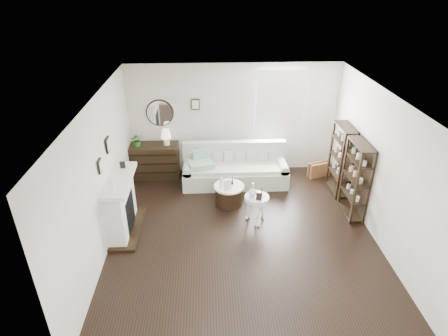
{
  "coord_description": "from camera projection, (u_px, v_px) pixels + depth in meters",
  "views": [
    {
      "loc": [
        -0.64,
        -5.76,
        4.53
      ],
      "look_at": [
        -0.32,
        0.8,
        1.06
      ],
      "focal_mm": 30.0,
      "sensor_mm": 36.0,
      "label": 1
    }
  ],
  "objects": [
    {
      "name": "drum_table",
      "position": [
        229.0,
        195.0,
        8.11
      ],
      "size": [
        0.65,
        0.65,
        0.45
      ],
      "rotation": [
        0.0,
        0.0,
        -0.01
      ],
      "color": "black",
      "rests_on": "ground"
    },
    {
      "name": "shelf_unit_far",
      "position": [
        341.0,
        160.0,
        8.33
      ],
      "size": [
        0.3,
        0.8,
        1.6
      ],
      "color": "black",
      "rests_on": "ground"
    },
    {
      "name": "dresser",
      "position": [
        153.0,
        161.0,
        9.13
      ],
      "size": [
        1.26,
        0.54,
        0.84
      ],
      "color": "black",
      "rests_on": "ground"
    },
    {
      "name": "pedestal_table",
      "position": [
        257.0,
        199.0,
        7.39
      ],
      "size": [
        0.49,
        0.49,
        0.59
      ],
      "rotation": [
        0.0,
        0.0,
        0.14
      ],
      "color": "silver",
      "rests_on": "ground"
    },
    {
      "name": "quilt",
      "position": [
        201.0,
        164.0,
        8.66
      ],
      "size": [
        0.65,
        0.58,
        0.14
      ],
      "primitive_type": "cube",
      "rotation": [
        0.0,
        0.0,
        0.26
      ],
      "color": "#248564",
      "rests_on": "sofa"
    },
    {
      "name": "sofa",
      "position": [
        235.0,
        170.0,
        8.92
      ],
      "size": [
        2.45,
        0.85,
        0.95
      ],
      "color": "#A6AF9C",
      "rests_on": "ground"
    },
    {
      "name": "shelf_unit_near",
      "position": [
        356.0,
        180.0,
        7.53
      ],
      "size": [
        0.3,
        0.8,
        1.6
      ],
      "color": "black",
      "rests_on": "ground"
    },
    {
      "name": "eiffel_drum",
      "position": [
        232.0,
        181.0,
        8.0
      ],
      "size": [
        0.14,
        0.14,
        0.2
      ],
      "primitive_type": null,
      "rotation": [
        0.0,
        0.0,
        -0.22
      ],
      "color": "black",
      "rests_on": "drum_table"
    },
    {
      "name": "eiffel_ped",
      "position": [
        262.0,
        192.0,
        7.36
      ],
      "size": [
        0.1,
        0.1,
        0.17
      ],
      "primitive_type": null,
      "rotation": [
        0.0,
        0.0,
        0.06
      ],
      "color": "black",
      "rests_on": "pedestal_table"
    },
    {
      "name": "card_frame_drum",
      "position": [
        227.0,
        185.0,
        7.81
      ],
      "size": [
        0.17,
        0.11,
        0.22
      ],
      "primitive_type": "cube",
      "rotation": [
        -0.21,
        0.0,
        0.3
      ],
      "color": "silver",
      "rests_on": "drum_table"
    },
    {
      "name": "suitcase",
      "position": [
        319.0,
        169.0,
        9.23
      ],
      "size": [
        0.59,
        0.36,
        0.37
      ],
      "primitive_type": "cube",
      "rotation": [
        0.0,
        0.0,
        0.33
      ],
      "color": "brown",
      "rests_on": "ground"
    },
    {
      "name": "room",
      "position": [
        264.0,
        110.0,
        8.9
      ],
      "size": [
        5.5,
        5.5,
        5.5
      ],
      "color": "black",
      "rests_on": "ground"
    },
    {
      "name": "flask_ped",
      "position": [
        253.0,
        190.0,
        7.31
      ],
      "size": [
        0.16,
        0.16,
        0.29
      ],
      "primitive_type": null,
      "color": "silver",
      "rests_on": "pedestal_table"
    },
    {
      "name": "card_frame_ped",
      "position": [
        259.0,
        197.0,
        7.22
      ],
      "size": [
        0.12,
        0.08,
        0.15
      ],
      "primitive_type": "cube",
      "rotation": [
        -0.21,
        0.0,
        -0.31
      ],
      "color": "black",
      "rests_on": "pedestal_table"
    },
    {
      "name": "fireplace",
      "position": [
        121.0,
        206.0,
        7.15
      ],
      "size": [
        0.5,
        1.4,
        1.84
      ],
      "color": "white",
      "rests_on": "ground"
    },
    {
      "name": "table_lamp",
      "position": [
        166.0,
        137.0,
        8.86
      ],
      "size": [
        0.28,
        0.28,
        0.39
      ],
      "primitive_type": null,
      "rotation": [
        0.0,
        0.0,
        0.17
      ],
      "color": "beige",
      "rests_on": "dresser"
    },
    {
      "name": "bottle_drum",
      "position": [
        222.0,
        182.0,
        7.87
      ],
      "size": [
        0.07,
        0.07,
        0.28
      ],
      "primitive_type": "cylinder",
      "color": "silver",
      "rests_on": "drum_table"
    },
    {
      "name": "potted_plant",
      "position": [
        137.0,
        140.0,
        8.8
      ],
      "size": [
        0.32,
        0.29,
        0.32
      ],
      "primitive_type": "imported",
      "rotation": [
        0.0,
        0.0,
        0.17
      ],
      "color": "#22631C",
      "rests_on": "dresser"
    }
  ]
}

